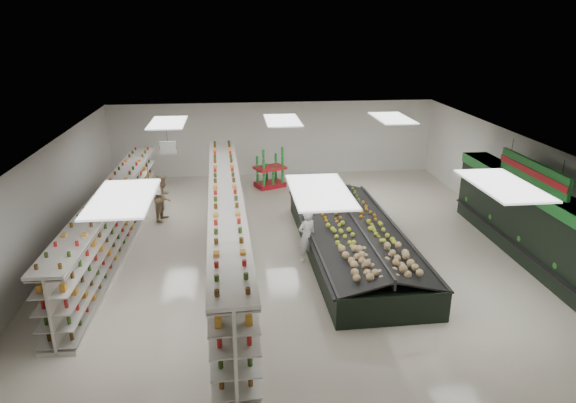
{
  "coord_description": "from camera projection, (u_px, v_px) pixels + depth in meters",
  "views": [
    {
      "loc": [
        -1.75,
        -13.98,
        6.53
      ],
      "look_at": [
        -0.18,
        0.52,
        1.34
      ],
      "focal_mm": 32.0,
      "sensor_mm": 36.0,
      "label": 1
    }
  ],
  "objects": [
    {
      "name": "wall_left",
      "position": [
        46.0,
        208.0,
        14.21
      ],
      "size": [
        0.02,
        16.0,
        3.2
      ],
      "primitive_type": "cube",
      "color": "white",
      "rests_on": "floor"
    },
    {
      "name": "aisle_sign_near",
      "position": [
        149.0,
        187.0,
        12.28
      ],
      "size": [
        0.52,
        0.06,
        0.75
      ],
      "color": "white",
      "rests_on": "ceiling"
    },
    {
      "name": "ceiling",
      "position": [
        296.0,
        145.0,
        14.39
      ],
      "size": [
        14.0,
        16.0,
        0.02
      ],
      "primitive_type": "cube",
      "color": "white",
      "rests_on": "wall_back"
    },
    {
      "name": "soda_endcap",
      "position": [
        270.0,
        170.0,
        20.97
      ],
      "size": [
        1.42,
        1.22,
        1.52
      ],
      "rotation": [
        0.0,
        0.0,
        0.41
      ],
      "color": "#AE131D",
      "rests_on": "floor"
    },
    {
      "name": "wall_back",
      "position": [
        274.0,
        139.0,
        22.42
      ],
      "size": [
        14.0,
        0.02,
        3.2
      ],
      "primitive_type": "cube",
      "color": "white",
      "rests_on": "floor"
    },
    {
      "name": "produce_island",
      "position": [
        353.0,
        238.0,
        14.97
      ],
      "size": [
        2.92,
        7.74,
        1.15
      ],
      "rotation": [
        0.0,
        0.0,
        0.02
      ],
      "color": "black",
      "rests_on": "floor"
    },
    {
      "name": "hortifruti_banner",
      "position": [
        533.0,
        172.0,
        13.8
      ],
      "size": [
        0.12,
        3.2,
        0.95
      ],
      "color": "#1D7028",
      "rests_on": "ceiling"
    },
    {
      "name": "aisle_sign_far",
      "position": [
        168.0,
        148.0,
        16.03
      ],
      "size": [
        0.52,
        0.06,
        0.75
      ],
      "color": "white",
      "rests_on": "ceiling"
    },
    {
      "name": "shopper_main",
      "position": [
        307.0,
        236.0,
        14.47
      ],
      "size": [
        0.66,
        0.57,
        1.53
      ],
      "primitive_type": "imported",
      "rotation": [
        0.0,
        0.0,
        3.58
      ],
      "color": "white",
      "rests_on": "floor"
    },
    {
      "name": "produce_wall_case",
      "position": [
        535.0,
        220.0,
        14.31
      ],
      "size": [
        0.93,
        8.0,
        2.2
      ],
      "color": "black",
      "rests_on": "floor"
    },
    {
      "name": "wall_front",
      "position": [
        364.0,
        380.0,
        7.43
      ],
      "size": [
        14.0,
        0.02,
        3.2
      ],
      "primitive_type": "cube",
      "color": "white",
      "rests_on": "floor"
    },
    {
      "name": "wall_right",
      "position": [
        524.0,
        191.0,
        15.64
      ],
      "size": [
        0.02,
        16.0,
        3.2
      ],
      "primitive_type": "cube",
      "color": "white",
      "rests_on": "floor"
    },
    {
      "name": "shopper_background",
      "position": [
        163.0,
        197.0,
        17.46
      ],
      "size": [
        0.7,
        0.9,
        1.63
      ],
      "primitive_type": "imported",
      "rotation": [
        0.0,
        0.0,
        1.27
      ],
      "color": "#98795E",
      "rests_on": "floor"
    },
    {
      "name": "gondola_center",
      "position": [
        227.0,
        229.0,
        14.4
      ],
      "size": [
        1.26,
        12.16,
        2.1
      ],
      "rotation": [
        0.0,
        0.0,
        0.03
      ],
      "color": "silver",
      "rests_on": "floor"
    },
    {
      "name": "floor",
      "position": [
        296.0,
        249.0,
        15.46
      ],
      "size": [
        16.0,
        16.0,
        0.0
      ],
      "primitive_type": "plane",
      "color": "beige",
      "rests_on": "ground"
    },
    {
      "name": "gondola_left",
      "position": [
        114.0,
        223.0,
        15.2
      ],
      "size": [
        1.09,
        10.64,
        1.84
      ],
      "rotation": [
        0.0,
        0.0,
        -0.03
      ],
      "color": "silver",
      "rests_on": "floor"
    }
  ]
}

